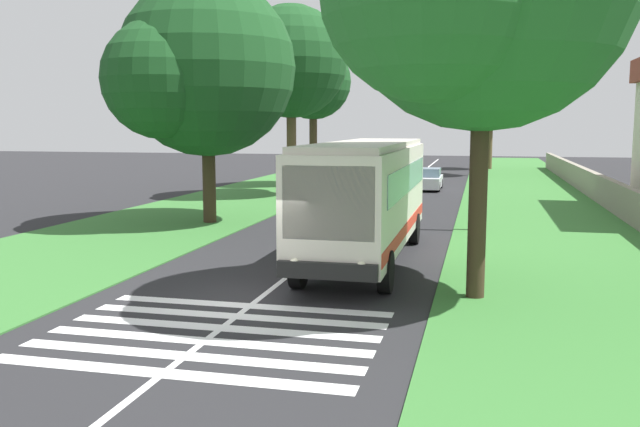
% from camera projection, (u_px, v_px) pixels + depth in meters
% --- Properties ---
extents(ground, '(160.00, 160.00, 0.00)m').
position_uv_depth(ground, '(257.00, 301.00, 16.50)').
color(ground, '#262628').
extents(grass_verge_left, '(120.00, 8.00, 0.04)m').
position_uv_depth(grass_verge_left, '(196.00, 213.00, 32.85)').
color(grass_verge_left, '#387533').
rests_on(grass_verge_left, ground).
extents(grass_verge_right, '(120.00, 8.00, 0.04)m').
position_uv_depth(grass_verge_right, '(551.00, 224.00, 29.07)').
color(grass_verge_right, '#387533').
rests_on(grass_verge_right, ground).
extents(centre_line, '(110.00, 0.16, 0.01)m').
position_uv_depth(centre_line, '(362.00, 218.00, 30.96)').
color(centre_line, silver).
rests_on(centre_line, ground).
extents(coach_bus, '(11.16, 2.62, 3.73)m').
position_uv_depth(coach_bus, '(367.00, 193.00, 21.02)').
color(coach_bus, silver).
rests_on(coach_bus, ground).
extents(zebra_crossing, '(4.95, 6.80, 0.01)m').
position_uv_depth(zebra_crossing, '(213.00, 334.00, 13.84)').
color(zebra_crossing, silver).
rests_on(zebra_crossing, ground).
extents(trailing_car_0, '(4.30, 1.78, 1.43)m').
position_uv_depth(trailing_car_0, '(360.00, 186.00, 40.06)').
color(trailing_car_0, silver).
rests_on(trailing_car_0, ground).
extents(trailing_car_1, '(4.30, 1.78, 1.43)m').
position_uv_depth(trailing_car_1, '(428.00, 180.00, 44.54)').
color(trailing_car_1, silver).
rests_on(trailing_car_1, ground).
extents(trailing_car_2, '(4.30, 1.78, 1.43)m').
position_uv_depth(trailing_car_2, '(394.00, 170.00, 54.20)').
color(trailing_car_2, '#B21E1E').
rests_on(trailing_car_2, ground).
extents(trailing_car_3, '(4.30, 1.78, 1.43)m').
position_uv_depth(trailing_car_3, '(400.00, 166.00, 59.82)').
color(trailing_car_3, '#145933').
rests_on(trailing_car_3, ground).
extents(roadside_tree_left_0, '(7.95, 6.60, 11.19)m').
position_uv_depth(roadside_tree_left_0, '(288.00, 65.00, 39.70)').
color(roadside_tree_left_0, brown).
rests_on(roadside_tree_left_0, grass_verge_left).
extents(roadside_tree_left_1, '(8.95, 7.54, 10.39)m').
position_uv_depth(roadside_tree_left_1, '(203.00, 72.00, 28.78)').
color(roadside_tree_left_1, '#3D2D1E').
rests_on(roadside_tree_left_1, grass_verge_left).
extents(roadside_tree_left_2, '(6.24, 5.28, 9.81)m').
position_uv_depth(roadside_tree_left_2, '(310.00, 84.00, 46.68)').
color(roadside_tree_left_2, '#4C3826').
rests_on(roadside_tree_left_2, grass_verge_left).
extents(roadside_tree_right_0, '(6.24, 5.42, 10.86)m').
position_uv_depth(roadside_tree_right_0, '(486.00, 78.00, 55.77)').
color(roadside_tree_right_0, brown).
rests_on(roadside_tree_right_0, grass_verge_right).
extents(roadside_tree_right_2, '(5.08, 4.49, 9.14)m').
position_uv_depth(roadside_tree_right_2, '(490.00, 98.00, 64.22)').
color(roadside_tree_right_2, brown).
rests_on(roadside_tree_right_2, grass_verge_right).
extents(utility_pole, '(0.24, 1.40, 7.64)m').
position_uv_depth(utility_pole, '(480.00, 131.00, 26.83)').
color(utility_pole, '#473828').
rests_on(utility_pole, grass_verge_right).
extents(roadside_wall, '(70.00, 0.40, 1.48)m').
position_uv_depth(roadside_wall, '(615.00, 196.00, 33.01)').
color(roadside_wall, gray).
rests_on(roadside_wall, grass_verge_right).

